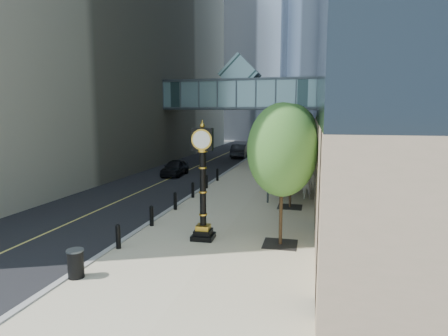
% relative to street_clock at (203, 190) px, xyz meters
% --- Properties ---
extents(ground, '(320.00, 320.00, 0.00)m').
position_rel_street_clock_xyz_m(ground, '(-0.29, -2.92, -2.23)').
color(ground, gray).
rests_on(ground, ground).
extents(road, '(8.00, 180.00, 0.02)m').
position_rel_street_clock_xyz_m(road, '(-7.29, 37.08, -2.22)').
color(road, black).
rests_on(road, ground).
extents(sidewalk, '(8.00, 180.00, 0.06)m').
position_rel_street_clock_xyz_m(sidewalk, '(0.71, 37.08, -2.20)').
color(sidewalk, '#B9AD8E').
rests_on(sidewalk, ground).
extents(curb, '(0.25, 180.00, 0.07)m').
position_rel_street_clock_xyz_m(curb, '(-3.29, 37.08, -2.19)').
color(curb, gray).
rests_on(curb, ground).
extents(distant_tower_c, '(22.00, 22.00, 65.00)m').
position_rel_street_clock_xyz_m(distant_tower_c, '(-6.29, 117.08, 30.27)').
color(distant_tower_c, '#AABBD6').
rests_on(distant_tower_c, ground).
extents(skywalk, '(17.00, 4.20, 5.80)m').
position_rel_street_clock_xyz_m(skywalk, '(-3.29, 25.08, 5.48)').
color(skywalk, slate).
rests_on(skywalk, ground).
extents(entrance_canopy, '(3.00, 8.00, 4.38)m').
position_rel_street_clock_xyz_m(entrance_canopy, '(3.19, 11.08, 1.96)').
color(entrance_canopy, '#383F44').
rests_on(entrance_canopy, ground).
extents(bollard_row, '(0.20, 16.20, 0.90)m').
position_rel_street_clock_xyz_m(bollard_row, '(-2.99, 6.08, -1.72)').
color(bollard_row, black).
rests_on(bollard_row, sidewalk).
extents(street_trees, '(2.90, 28.86, 5.97)m').
position_rel_street_clock_xyz_m(street_trees, '(3.31, 12.53, 1.62)').
color(street_trees, black).
rests_on(street_trees, sidewalk).
extents(street_clock, '(0.97, 0.97, 5.00)m').
position_rel_street_clock_xyz_m(street_clock, '(0.00, 0.00, 0.00)').
color(street_clock, black).
rests_on(street_clock, sidewalk).
extents(trash_bin, '(0.62, 0.62, 0.90)m').
position_rel_street_clock_xyz_m(trash_bin, '(-2.99, -4.70, -1.72)').
color(trash_bin, black).
rests_on(trash_bin, sidewalk).
extents(pedestrian, '(0.69, 0.48, 1.83)m').
position_rel_street_clock_xyz_m(pedestrian, '(4.21, 9.06, -1.25)').
color(pedestrian, '#ABA79D').
rests_on(pedestrian, sidewalk).
extents(car_near, '(1.81, 4.18, 1.40)m').
position_rel_street_clock_xyz_m(car_near, '(-7.39, 16.02, -1.51)').
color(car_near, black).
rests_on(car_near, road).
extents(car_far, '(2.08, 5.21, 1.68)m').
position_rel_street_clock_xyz_m(car_far, '(-4.49, 31.35, -1.37)').
color(car_far, black).
rests_on(car_far, road).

